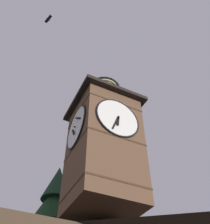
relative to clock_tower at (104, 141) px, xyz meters
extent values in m
cube|color=brown|center=(-0.02, -0.02, -0.85)|extent=(3.48, 3.48, 6.90)
cube|color=#432E20|center=(-0.02, -0.02, -3.47)|extent=(3.52, 3.52, 0.10)
cube|color=#432E20|center=(-0.02, -0.02, -0.88)|extent=(3.52, 3.52, 0.10)
cube|color=#432E20|center=(-0.02, -0.02, 1.71)|extent=(3.52, 3.52, 0.10)
cylinder|color=white|center=(-0.02, 1.75, 0.45)|extent=(2.60, 0.10, 2.60)
torus|color=black|center=(-0.02, 1.77, 0.45)|extent=(2.70, 0.10, 2.70)
cube|color=black|center=(0.01, 1.85, 0.12)|extent=(0.19, 0.04, 0.66)
cube|color=black|center=(0.17, 1.85, -0.05)|extent=(0.45, 0.04, 1.03)
sphere|color=black|center=(-0.02, 1.86, 0.45)|extent=(0.10, 0.10, 0.10)
cylinder|color=white|center=(1.75, -0.02, 0.45)|extent=(0.10, 2.60, 2.60)
torus|color=black|center=(1.77, -0.02, 0.45)|extent=(0.10, 2.70, 2.70)
cube|color=black|center=(1.85, -0.19, 0.17)|extent=(0.04, 0.44, 0.62)
cube|color=black|center=(1.85, 0.39, 0.79)|extent=(0.04, 0.87, 0.74)
sphere|color=black|center=(1.86, -0.02, 0.45)|extent=(0.10, 0.10, 0.10)
cube|color=black|center=(-0.02, -0.02, 2.73)|extent=(4.18, 4.18, 0.25)
cylinder|color=tan|center=(-0.02, -0.02, 3.77)|extent=(1.99, 1.99, 1.84)
cylinder|color=#2D2319|center=(-0.02, -0.02, 3.08)|extent=(2.05, 2.05, 0.10)
cylinder|color=#2D2319|center=(-0.02, -0.02, 3.54)|extent=(2.05, 2.05, 0.10)
cylinder|color=#2D2319|center=(-0.02, -0.02, 4.00)|extent=(2.05, 2.05, 0.10)
cylinder|color=#2D2319|center=(-0.02, -0.02, 4.46)|extent=(2.05, 2.05, 0.10)
cone|color=#2D3847|center=(-0.02, -0.02, 5.19)|extent=(2.29, 2.29, 1.01)
sphere|color=#384251|center=(-0.02, -0.02, 5.80)|extent=(0.16, 0.16, 0.16)
cone|color=#16321A|center=(0.64, -6.51, -1.20)|extent=(3.13, 3.13, 3.11)
cone|color=#163322|center=(0.64, -6.51, 0.41)|extent=(2.14, 2.14, 2.72)
ellipsoid|color=black|center=(5.11, 1.89, 7.28)|extent=(0.29, 0.21, 0.14)
cube|color=black|center=(5.16, 1.73, 7.28)|extent=(0.27, 0.37, 0.14)
cube|color=black|center=(5.06, 2.06, 7.28)|extent=(0.27, 0.37, 0.14)
camera|label=1|loc=(5.39, 11.12, -9.63)|focal=42.54mm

